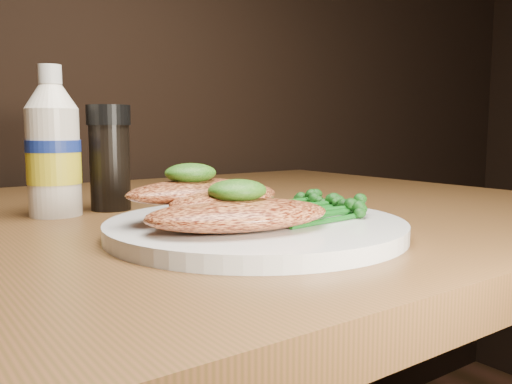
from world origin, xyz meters
TOP-DOWN VIEW (x-y plane):
  - plate at (0.04, 0.87)m, footprint 0.29×0.29m
  - chicken_front at (0.00, 0.83)m, footprint 0.18×0.13m
  - chicken_mid at (0.02, 0.88)m, footprint 0.17×0.14m
  - chicken_back at (-0.00, 0.90)m, footprint 0.15×0.09m
  - pesto_front at (0.01, 0.84)m, footprint 0.06×0.06m
  - pesto_back at (-0.01, 0.90)m, footprint 0.05×0.05m
  - broccolini_bundle at (0.09, 0.86)m, footprint 0.14×0.12m
  - mayo_bottle at (-0.08, 1.10)m, footprint 0.08×0.08m
  - pepper_grinder at (-0.01, 1.10)m, footprint 0.06×0.06m

SIDE VIEW (x-z plane):
  - plate at x=0.04m, z-range 0.75..0.76m
  - broccolini_bundle at x=0.09m, z-range 0.76..0.79m
  - chicken_front at x=0.00m, z-range 0.76..0.79m
  - chicken_mid at x=0.02m, z-range 0.77..0.80m
  - chicken_back at x=0.00m, z-range 0.78..0.80m
  - pesto_front at x=0.01m, z-range 0.79..0.81m
  - pesto_back at x=-0.01m, z-range 0.80..0.82m
  - pepper_grinder at x=-0.01m, z-range 0.75..0.88m
  - mayo_bottle at x=-0.08m, z-range 0.75..0.92m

